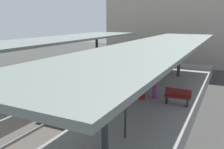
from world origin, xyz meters
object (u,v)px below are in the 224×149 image
object	(u,v)px
platform_sign	(126,98)
litter_bin	(141,92)
passenger_near_bench	(155,84)
passenger_mid_platform	(13,79)
passenger_far_end	(149,75)
platform_bench	(178,96)
commuter_train	(125,68)

from	to	relation	value
platform_sign	litter_bin	world-z (taller)	platform_sign
passenger_near_bench	passenger_mid_platform	size ratio (longest dim) A/B	1.02
litter_bin	passenger_mid_platform	world-z (taller)	passenger_mid_platform
passenger_mid_platform	passenger_far_end	world-z (taller)	passenger_far_end
platform_bench	platform_sign	distance (m)	4.96
platform_sign	passenger_near_bench	bearing A→B (deg)	93.93
commuter_train	litter_bin	distance (m)	5.40
platform_bench	litter_bin	distance (m)	2.11
litter_bin	passenger_near_bench	xyz separation A→B (m)	(0.72, 0.29, 0.48)
commuter_train	passenger_far_end	distance (m)	3.37
litter_bin	platform_bench	bearing A→B (deg)	-3.76
platform_bench	passenger_near_bench	size ratio (longest dim) A/B	0.83
litter_bin	passenger_far_end	xyz separation A→B (m)	(-0.35, 2.39, 0.49)
passenger_near_bench	passenger_far_end	xyz separation A→B (m)	(-1.07, 2.09, 0.01)
platform_bench	platform_sign	bearing A→B (deg)	-102.33
passenger_near_bench	passenger_far_end	distance (m)	2.35
passenger_far_end	passenger_near_bench	bearing A→B (deg)	-62.87
commuter_train	litter_bin	world-z (taller)	commuter_train
litter_bin	passenger_near_bench	world-z (taller)	passenger_near_bench
platform_bench	platform_sign	xyz separation A→B (m)	(-1.03, -4.71, 1.16)
litter_bin	passenger_mid_platform	distance (m)	7.91
passenger_far_end	platform_sign	bearing A→B (deg)	-78.85
platform_bench	passenger_mid_platform	distance (m)	9.88
passenger_mid_platform	passenger_near_bench	bearing A→B (deg)	19.18
passenger_near_bench	passenger_mid_platform	xyz separation A→B (m)	(-8.19, -2.85, -0.02)
platform_bench	passenger_mid_platform	bearing A→B (deg)	-165.83
passenger_near_bench	passenger_far_end	size ratio (longest dim) A/B	0.99
passenger_mid_platform	passenger_far_end	bearing A→B (deg)	34.77
commuter_train	passenger_near_bench	bearing A→B (deg)	-48.57
litter_bin	passenger_far_end	world-z (taller)	passenger_far_end
passenger_near_bench	litter_bin	bearing A→B (deg)	-157.81
platform_sign	passenger_near_bench	world-z (taller)	platform_sign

